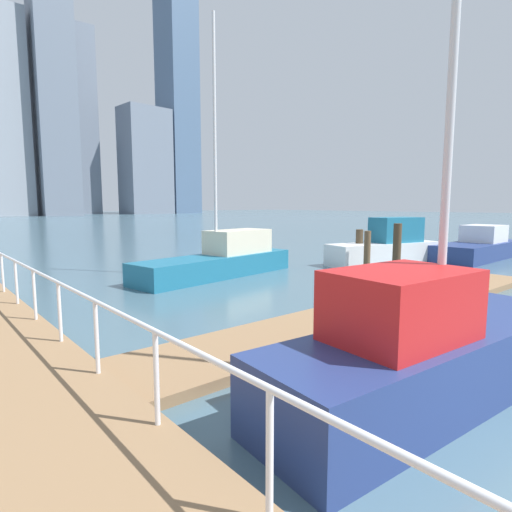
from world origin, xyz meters
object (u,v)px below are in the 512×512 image
Objects in this scene: moored_boat_1 at (222,258)px; moored_boat_2 at (479,247)px; moored_boat_0 at (387,247)px; moored_boat_3 at (431,350)px.

moored_boat_2 is (13.15, -4.42, -0.08)m from moored_boat_1.
moored_boat_0 is at bearing -16.41° from moored_boat_1.
moored_boat_1 is (-7.93, 2.33, -0.13)m from moored_boat_0.
moored_boat_1 is 13.88m from moored_boat_2.
moored_boat_2 is at bearing -21.72° from moored_boat_0.
moored_boat_1 reaches higher than moored_boat_3.
moored_boat_3 is at bearing -160.29° from moored_boat_2.
moored_boat_2 is at bearing 19.71° from moored_boat_3.
moored_boat_3 is (-17.01, -6.09, 0.12)m from moored_boat_2.
moored_boat_2 is 18.07m from moored_boat_3.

